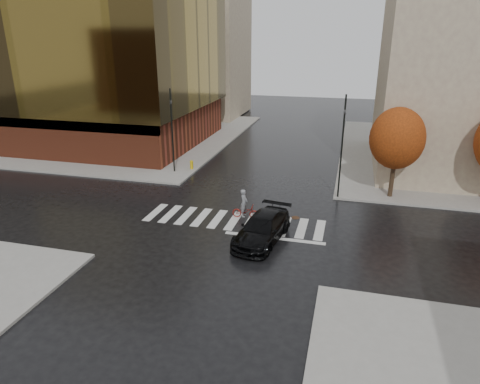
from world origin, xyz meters
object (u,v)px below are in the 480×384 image
object	(u,v)px
traffic_light_ne	(342,140)
fire_hydrant	(192,164)
cyclist	(245,208)
traffic_light_nw	(172,126)
sedan	(262,228)

from	to	relation	value
traffic_light_ne	fire_hydrant	bearing A→B (deg)	-10.67
cyclist	fire_hydrant	size ratio (longest dim) A/B	2.45
traffic_light_nw	fire_hydrant	bearing A→B (deg)	110.33
cyclist	fire_hydrant	distance (m)	11.32
traffic_light_ne	cyclist	bearing A→B (deg)	47.38
cyclist	traffic_light_nw	world-z (taller)	traffic_light_nw
sedan	fire_hydrant	world-z (taller)	sedan
sedan	traffic_light_nw	bearing A→B (deg)	141.96
sedan	traffic_light_nw	xyz separation A→B (m)	(-10.08, 10.80, 3.36)
cyclist	traffic_light_nw	size ratio (longest dim) A/B	0.28
sedan	traffic_light_nw	size ratio (longest dim) A/B	0.76
sedan	cyclist	xyz separation A→B (m)	(-1.79, 2.96, -0.11)
cyclist	traffic_light_nw	xyz separation A→B (m)	(-8.29, 7.84, 3.47)
traffic_light_nw	fire_hydrant	distance (m)	3.88
sedan	traffic_light_nw	distance (m)	15.15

